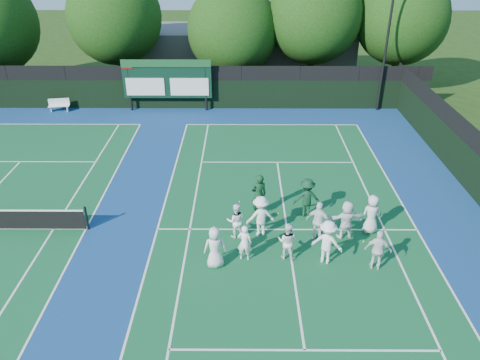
{
  "coord_description": "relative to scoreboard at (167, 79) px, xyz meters",
  "views": [
    {
      "loc": [
        -1.9,
        -15.35,
        11.26
      ],
      "look_at": [
        -2.0,
        3.0,
        1.3
      ],
      "focal_mm": 35.0,
      "sensor_mm": 36.0,
      "label": 1
    }
  ],
  "objects": [
    {
      "name": "coach_left",
      "position": [
        5.83,
        -13.35,
        -1.21
      ],
      "size": [
        0.82,
        0.67,
        1.96
      ],
      "primitive_type": "imported",
      "rotation": [
        0.0,
        0.0,
        3.46
      ],
      "color": "#0E361B",
      "rests_on": "ground"
    },
    {
      "name": "player_front_0",
      "position": [
        4.11,
        -16.97,
        -1.34
      ],
      "size": [
        0.89,
        0.64,
        1.7
      ],
      "primitive_type": "imported",
      "rotation": [
        0.0,
        0.0,
        3.27
      ],
      "color": "silver",
      "rests_on": "ground"
    },
    {
      "name": "near_court",
      "position": [
        7.01,
        -14.59,
        -2.18
      ],
      "size": [
        11.05,
        23.85,
        0.01
      ],
      "color": "#10502A",
      "rests_on": "ground"
    },
    {
      "name": "clubhouse",
      "position": [
        5.01,
        8.41,
        -0.19
      ],
      "size": [
        18.0,
        6.0,
        4.0
      ],
      "primitive_type": "cube",
      "color": "#5A5A5F",
      "rests_on": "ground"
    },
    {
      "name": "player_front_2",
      "position": [
        6.83,
        -16.46,
        -1.42
      ],
      "size": [
        0.89,
        0.79,
        1.53
      ],
      "primitive_type": "imported",
      "rotation": [
        0.0,
        0.0,
        2.82
      ],
      "color": "white",
      "rests_on": "ground"
    },
    {
      "name": "ground",
      "position": [
        7.01,
        -15.59,
        -2.19
      ],
      "size": [
        120.0,
        120.0,
        0.0
      ],
      "primitive_type": "plane",
      "color": "#1C350E",
      "rests_on": "ground"
    },
    {
      "name": "player_back_2",
      "position": [
        8.19,
        -15.25,
        -1.32
      ],
      "size": [
        1.1,
        0.8,
        1.74
      ],
      "primitive_type": "imported",
      "rotation": [
        0.0,
        0.0,
        2.73
      ],
      "color": "white",
      "rests_on": "ground"
    },
    {
      "name": "light_pole_right",
      "position": [
        14.51,
        0.11,
        4.11
      ],
      "size": [
        1.2,
        0.3,
        10.12
      ],
      "color": "black",
      "rests_on": "ground"
    },
    {
      "name": "tree_b",
      "position": [
        -3.89,
        3.99,
        3.21
      ],
      "size": [
        6.7,
        6.7,
        8.93
      ],
      "color": "black",
      "rests_on": "ground"
    },
    {
      "name": "tree_d",
      "position": [
        10.38,
        3.99,
        3.29
      ],
      "size": [
        6.74,
        6.74,
        9.04
      ],
      "color": "black",
      "rests_on": "ground"
    },
    {
      "name": "back_fence",
      "position": [
        1.01,
        0.41,
        -0.83
      ],
      "size": [
        34.0,
        0.08,
        3.0
      ],
      "color": "black",
      "rests_on": "ground"
    },
    {
      "name": "court_apron",
      "position": [
        1.01,
        -14.59,
        -2.19
      ],
      "size": [
        34.0,
        32.0,
        0.01
      ],
      "primitive_type": "cube",
      "color": "navy",
      "rests_on": "ground"
    },
    {
      "name": "player_back_3",
      "position": [
        9.33,
        -15.08,
        -1.35
      ],
      "size": [
        1.63,
        0.76,
        1.69
      ],
      "primitive_type": "imported",
      "rotation": [
        0.0,
        0.0,
        3.31
      ],
      "color": "white",
      "rests_on": "ground"
    },
    {
      "name": "player_front_1",
      "position": [
        5.21,
        -16.56,
        -1.43
      ],
      "size": [
        0.6,
        0.44,
        1.52
      ],
      "primitive_type": "imported",
      "rotation": [
        0.0,
        0.0,
        3.01
      ],
      "color": "white",
      "rests_on": "ground"
    },
    {
      "name": "player_front_4",
      "position": [
        10.11,
        -17.08,
        -1.36
      ],
      "size": [
        1.03,
        0.61,
        1.65
      ],
      "primitive_type": "imported",
      "rotation": [
        0.0,
        0.0,
        2.92
      ],
      "color": "white",
      "rests_on": "ground"
    },
    {
      "name": "player_back_0",
      "position": [
        4.85,
        -15.06,
        -1.42
      ],
      "size": [
        0.81,
        0.67,
        1.54
      ],
      "primitive_type": "imported",
      "rotation": [
        0.0,
        0.0,
        3.26
      ],
      "color": "white",
      "rests_on": "ground"
    },
    {
      "name": "player_back_4",
      "position": [
        10.44,
        -14.7,
        -1.33
      ],
      "size": [
        0.93,
        0.7,
        1.73
      ],
      "primitive_type": "imported",
      "rotation": [
        0.0,
        0.0,
        3.34
      ],
      "color": "silver",
      "rests_on": "ground"
    },
    {
      "name": "coach_right",
      "position": [
        7.92,
        -13.46,
        -1.29
      ],
      "size": [
        1.2,
        0.74,
        1.8
      ],
      "primitive_type": "imported",
      "rotation": [
        0.0,
        0.0,
        3.2
      ],
      "color": "#0E351E",
      "rests_on": "ground"
    },
    {
      "name": "bench",
      "position": [
        -7.54,
        -0.22,
        -1.71
      ],
      "size": [
        1.44,
        0.61,
        0.89
      ],
      "color": "white",
      "rests_on": "ground"
    },
    {
      "name": "tennis_ball_3",
      "position": [
        4.99,
        -12.35,
        -2.16
      ],
      "size": [
        0.07,
        0.07,
        0.07
      ],
      "primitive_type": "sphere",
      "color": "yellow",
      "rests_on": "ground"
    },
    {
      "name": "player_back_1",
      "position": [
        5.86,
        -14.95,
        -1.29
      ],
      "size": [
        1.29,
        0.91,
        1.81
      ],
      "primitive_type": "imported",
      "rotation": [
        0.0,
        0.0,
        3.36
      ],
      "color": "white",
      "rests_on": "ground"
    },
    {
      "name": "tennis_ball_4",
      "position": [
        6.73,
        -13.37,
        -2.16
      ],
      "size": [
        0.07,
        0.07,
        0.07
      ],
      "primitive_type": "sphere",
      "color": "yellow",
      "rests_on": "ground"
    },
    {
      "name": "player_front_3",
      "position": [
        8.29,
        -16.71,
        -1.29
      ],
      "size": [
        1.34,
        1.07,
        1.81
      ],
      "primitive_type": "imported",
      "rotation": [
        0.0,
        0.0,
        2.74
      ],
      "color": "white",
      "rests_on": "ground"
    },
    {
      "name": "scoreboard",
      "position": [
        0.0,
        0.0,
        0.0
      ],
      "size": [
        6.0,
        0.21,
        3.55
      ],
      "color": "black",
      "rests_on": "ground"
    },
    {
      "name": "tree_e",
      "position": [
        16.64,
        3.99,
        3.14
      ],
      "size": [
        6.56,
        6.56,
        8.78
      ],
      "color": "black",
      "rests_on": "ground"
    },
    {
      "name": "tennis_ball_1",
      "position": [
        10.31,
        -14.85,
        -2.16
      ],
      "size": [
        0.07,
        0.07,
        0.07
      ],
      "primitive_type": "sphere",
      "color": "yellow",
      "rests_on": "ground"
    },
    {
      "name": "tree_c",
      "position": [
        4.55,
        3.99,
        2.31
      ],
      "size": [
        6.6,
        6.6,
        7.98
      ],
      "color": "black",
      "rests_on": "ground"
    },
    {
      "name": "tennis_ball_2",
      "position": [
        10.04,
        -15.46,
        -2.16
      ],
      "size": [
        0.07,
        0.07,
        0.07
      ],
      "primitive_type": "sphere",
      "color": "yellow",
      "rests_on": "ground"
    }
  ]
}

